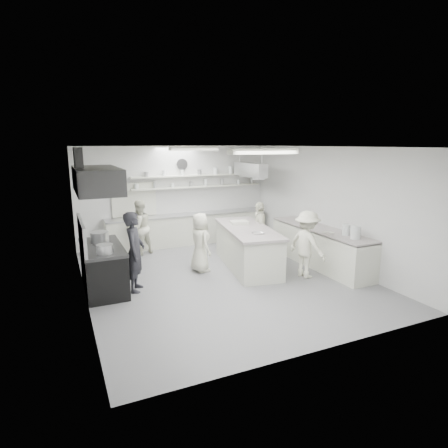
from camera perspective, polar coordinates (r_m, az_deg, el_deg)
name	(u,v)px	position (r m, az deg, el deg)	size (l,w,h in m)	color
floor	(222,278)	(8.84, -0.32, -8.20)	(6.00, 7.00, 0.02)	gray
ceiling	(222,146)	(8.28, -0.35, 11.78)	(6.00, 7.00, 0.02)	white
wall_back	(176,195)	(11.68, -7.35, 4.38)	(6.00, 0.04, 3.00)	silver
wall_front	(321,256)	(5.51, 14.67, -4.79)	(6.00, 0.04, 3.00)	silver
wall_left	(81,226)	(7.74, -21.07, -0.34)	(0.04, 7.00, 3.00)	silver
wall_right	(328,206)	(10.01, 15.57, 2.73)	(0.04, 7.00, 3.00)	silver
stove	(103,269)	(8.43, -17.97, -6.54)	(0.80, 1.80, 0.90)	black
exhaust_hood	(97,180)	(8.04, -18.86, 6.40)	(0.85, 2.00, 0.50)	#343435
back_counter	(189,229)	(11.67, -5.37, -0.77)	(5.00, 0.60, 0.92)	beige
shelf_lower	(199,187)	(11.75, -3.91, 5.72)	(4.20, 0.26, 0.04)	beige
shelf_upper	(198,175)	(11.71, -3.94, 7.43)	(4.20, 0.26, 0.04)	beige
pass_through_window	(134,199)	(11.36, -13.60, 3.66)	(1.30, 0.04, 1.00)	black
wall_clock	(182,164)	(11.61, -6.46, 9.07)	(0.32, 0.32, 0.05)	white
right_counter	(320,247)	(9.86, 14.40, -3.48)	(0.74, 3.30, 0.94)	beige
pot_rack	(250,170)	(11.35, 4.02, 8.28)	(0.30, 1.60, 0.40)	#B9B9BC
light_fixture_front	(263,151)	(6.68, 6.05, 11.00)	(1.30, 0.25, 0.10)	beige
light_fixture_rear	(194,149)	(9.96, -4.64, 11.41)	(1.30, 0.25, 0.10)	beige
prep_island	(247,248)	(9.44, 3.56, -3.70)	(0.98, 2.64, 0.97)	beige
stove_pot	(100,238)	(8.53, -18.46, -2.11)	(0.39, 0.39, 0.29)	#B9B9BC
cook_stove	(135,252)	(8.05, -13.49, -4.15)	(0.62, 0.41, 1.71)	#26262C
cook_back	(139,228)	(10.68, -12.82, -0.53)	(0.75, 0.59, 1.55)	silver
cook_island_left	(200,242)	(9.07, -3.67, -2.83)	(0.71, 0.46, 1.45)	silver
cook_island_right	(259,230)	(10.16, 5.42, -0.94)	(0.90, 0.38, 1.54)	silver
cook_right	(307,244)	(8.85, 12.56, -3.07)	(1.01, 0.58, 1.57)	silver
bowl_island_a	(258,234)	(8.71, 5.24, -1.55)	(0.28, 0.28, 0.07)	#B9B9BC
bowl_island_b	(247,226)	(9.58, 3.47, -0.29)	(0.18, 0.18, 0.06)	beige
bowl_right	(328,234)	(9.23, 15.66, -1.42)	(0.24, 0.24, 0.06)	beige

